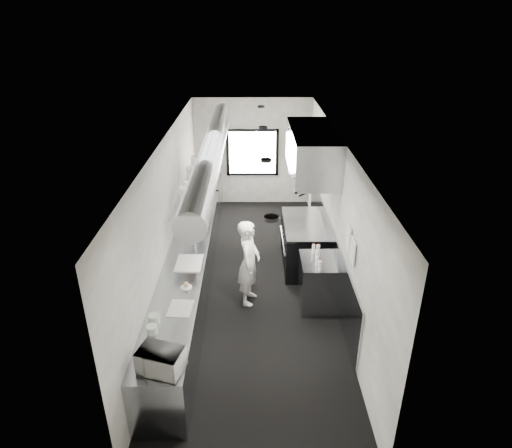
{
  "coord_description": "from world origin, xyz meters",
  "views": [
    {
      "loc": [
        0.01,
        -7.24,
        4.75
      ],
      "look_at": [
        0.06,
        -0.2,
        1.35
      ],
      "focal_mm": 31.2,
      "sensor_mm": 36.0,
      "label": 1
    }
  ],
  "objects_px": {
    "prep_counter": "(188,277)",
    "squeeze_bottle_e": "(313,249)",
    "pass_shelf": "(193,190)",
    "line_cook": "(249,263)",
    "small_plate": "(186,287)",
    "cutting_board": "(189,263)",
    "plate_stack_a": "(186,195)",
    "squeeze_bottle_d": "(318,250)",
    "exhaust_hood": "(312,152)",
    "squeeze_bottle_b": "(317,260)",
    "plate_stack_c": "(193,176)",
    "bottle_station": "(318,283)",
    "plate_stack_d": "(197,165)",
    "squeeze_bottle_c": "(317,254)",
    "knife_block": "(187,221)",
    "microwave": "(161,360)",
    "range": "(304,244)",
    "deli_tub_a": "(152,329)",
    "squeeze_bottle_a": "(320,266)",
    "far_work_table": "(207,198)",
    "deli_tub_b": "(154,318)",
    "plate_stack_b": "(190,189)"
  },
  "relations": [
    {
      "from": "line_cook",
      "to": "plate_stack_d",
      "type": "height_order",
      "value": "plate_stack_d"
    },
    {
      "from": "line_cook",
      "to": "plate_stack_d",
      "type": "relative_size",
      "value": 4.11
    },
    {
      "from": "cutting_board",
      "to": "exhaust_hood",
      "type": "bearing_deg",
      "value": 34.47
    },
    {
      "from": "exhaust_hood",
      "to": "squeeze_bottle_d",
      "type": "distance_m",
      "value": 1.86
    },
    {
      "from": "plate_stack_c",
      "to": "squeeze_bottle_c",
      "type": "distance_m",
      "value": 3.04
    },
    {
      "from": "pass_shelf",
      "to": "plate_stack_c",
      "type": "xyz_separation_m",
      "value": [
        -0.0,
        0.2,
        0.22
      ]
    },
    {
      "from": "microwave",
      "to": "squeeze_bottle_d",
      "type": "xyz_separation_m",
      "value": [
        2.21,
        2.71,
        -0.04
      ]
    },
    {
      "from": "exhaust_hood",
      "to": "microwave",
      "type": "relative_size",
      "value": 4.56
    },
    {
      "from": "microwave",
      "to": "squeeze_bottle_a",
      "type": "distance_m",
      "value": 3.11
    },
    {
      "from": "plate_stack_a",
      "to": "range",
      "type": "bearing_deg",
      "value": 11.6
    },
    {
      "from": "squeeze_bottle_c",
      "to": "squeeze_bottle_d",
      "type": "distance_m",
      "value": 0.13
    },
    {
      "from": "exhaust_hood",
      "to": "knife_block",
      "type": "bearing_deg",
      "value": -178.18
    },
    {
      "from": "knife_block",
      "to": "far_work_table",
      "type": "bearing_deg",
      "value": 96.88
    },
    {
      "from": "plate_stack_d",
      "to": "squeeze_bottle_a",
      "type": "relative_size",
      "value": 2.23
    },
    {
      "from": "small_plate",
      "to": "cutting_board",
      "type": "bearing_deg",
      "value": 94.09
    },
    {
      "from": "plate_stack_c",
      "to": "exhaust_hood",
      "type": "bearing_deg",
      "value": -12.2
    },
    {
      "from": "plate_stack_a",
      "to": "squeeze_bottle_a",
      "type": "relative_size",
      "value": 1.79
    },
    {
      "from": "squeeze_bottle_e",
      "to": "prep_counter",
      "type": "bearing_deg",
      "value": -178.51
    },
    {
      "from": "range",
      "to": "plate_stack_c",
      "type": "relative_size",
      "value": 4.36
    },
    {
      "from": "squeeze_bottle_d",
      "to": "cutting_board",
      "type": "bearing_deg",
      "value": -173.25
    },
    {
      "from": "prep_counter",
      "to": "squeeze_bottle_e",
      "type": "distance_m",
      "value": 2.28
    },
    {
      "from": "deli_tub_b",
      "to": "plate_stack_b",
      "type": "relative_size",
      "value": 0.55
    },
    {
      "from": "bottle_station",
      "to": "squeeze_bottle_e",
      "type": "bearing_deg",
      "value": 108.49
    },
    {
      "from": "exhaust_hood",
      "to": "squeeze_bottle_b",
      "type": "xyz_separation_m",
      "value": [
        -0.02,
        -1.54,
        -1.41
      ]
    },
    {
      "from": "small_plate",
      "to": "squeeze_bottle_c",
      "type": "distance_m",
      "value": 2.29
    },
    {
      "from": "squeeze_bottle_b",
      "to": "squeeze_bottle_e",
      "type": "relative_size",
      "value": 0.98
    },
    {
      "from": "pass_shelf",
      "to": "deli_tub_a",
      "type": "xyz_separation_m",
      "value": [
        -0.14,
        -3.56,
        -0.58
      ]
    },
    {
      "from": "microwave",
      "to": "squeeze_bottle_c",
      "type": "distance_m",
      "value": 3.38
    },
    {
      "from": "knife_block",
      "to": "plate_stack_c",
      "type": "height_order",
      "value": "plate_stack_c"
    },
    {
      "from": "pass_shelf",
      "to": "deli_tub_a",
      "type": "height_order",
      "value": "pass_shelf"
    },
    {
      "from": "deli_tub_b",
      "to": "knife_block",
      "type": "height_order",
      "value": "knife_block"
    },
    {
      "from": "plate_stack_a",
      "to": "squeeze_bottle_b",
      "type": "bearing_deg",
      "value": -25.44
    },
    {
      "from": "plate_stack_a",
      "to": "squeeze_bottle_d",
      "type": "height_order",
      "value": "plate_stack_a"
    },
    {
      "from": "pass_shelf",
      "to": "knife_block",
      "type": "relative_size",
      "value": 12.0
    },
    {
      "from": "plate_stack_a",
      "to": "plate_stack_b",
      "type": "bearing_deg",
      "value": 87.11
    },
    {
      "from": "plate_stack_c",
      "to": "squeeze_bottle_a",
      "type": "distance_m",
      "value": 3.28
    },
    {
      "from": "bottle_station",
      "to": "squeeze_bottle_a",
      "type": "height_order",
      "value": "squeeze_bottle_a"
    },
    {
      "from": "squeeze_bottle_e",
      "to": "plate_stack_c",
      "type": "bearing_deg",
      "value": 144.06
    },
    {
      "from": "plate_stack_c",
      "to": "knife_block",
      "type": "bearing_deg",
      "value": -98.73
    },
    {
      "from": "knife_block",
      "to": "squeeze_bottle_d",
      "type": "xyz_separation_m",
      "value": [
        2.41,
        -1.15,
        -0.02
      ]
    },
    {
      "from": "pass_shelf",
      "to": "line_cook",
      "type": "bearing_deg",
      "value": -54.49
    },
    {
      "from": "small_plate",
      "to": "knife_block",
      "type": "distance_m",
      "value": 2.15
    },
    {
      "from": "exhaust_hood",
      "to": "bottle_station",
      "type": "height_order",
      "value": "exhaust_hood"
    },
    {
      "from": "small_plate",
      "to": "squeeze_bottle_b",
      "type": "distance_m",
      "value": 2.2
    },
    {
      "from": "bottle_station",
      "to": "line_cook",
      "type": "relative_size",
      "value": 0.57
    },
    {
      "from": "squeeze_bottle_c",
      "to": "plate_stack_b",
      "type": "bearing_deg",
      "value": 151.46
    },
    {
      "from": "squeeze_bottle_a",
      "to": "squeeze_bottle_b",
      "type": "height_order",
      "value": "squeeze_bottle_a"
    },
    {
      "from": "exhaust_hood",
      "to": "plate_stack_c",
      "type": "relative_size",
      "value": 5.99
    },
    {
      "from": "bottle_station",
      "to": "squeeze_bottle_d",
      "type": "distance_m",
      "value": 0.58
    },
    {
      "from": "far_work_table",
      "to": "deli_tub_b",
      "type": "xyz_separation_m",
      "value": [
        -0.2,
        -5.54,
        0.51
      ]
    }
  ]
}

